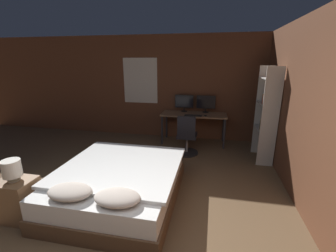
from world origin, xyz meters
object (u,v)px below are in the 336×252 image
Objects in this scene: bed at (119,183)px; computer_mouse at (206,116)px; bedside_lamp at (12,169)px; desk at (194,117)px; bookshelf at (267,112)px; nightstand at (18,200)px; monitor_right at (206,103)px; office_chair at (187,139)px; monitor_left at (184,102)px; keyboard at (193,115)px.

computer_mouse is (1.16, 2.50, 0.52)m from bed.
bedside_lamp is 0.17× the size of desk.
bookshelf reaches higher than computer_mouse.
bookshelf is (3.54, 2.62, 0.78)m from nightstand.
office_chair is at bearing -109.22° from monitor_right.
desk reaches higher than bed.
bedside_lamp is at bearing 0.00° from nightstand.
monitor_right reaches higher than computer_mouse.
monitor_right is at bearing 141.43° from bookshelf.
bed is 1.22× the size of desk.
monitor_right is at bearing 70.78° from office_chair.
monitor_right is at bearing 57.84° from nightstand.
monitor_right is (0.28, 0.23, 0.34)m from desk.
monitor_left and monitor_right have the same top height.
office_chair is (-0.38, -0.57, -0.42)m from computer_mouse.
nightstand is 3.96m from desk.
monitor_left is at bearing 121.81° from keyboard.
bedside_lamp is at bearing -126.46° from office_chair.
desk is at bearing 84.48° from office_chair.
bed reaches higher than nightstand.
monitor_right is at bearing 57.84° from bedside_lamp.
desk is (2.00, 3.40, 0.40)m from nightstand.
office_chair reaches higher than bedside_lamp.
desk is 0.39m from computer_mouse.
bedside_lamp reaches higher than nightstand.
office_chair is (0.79, 1.92, 0.09)m from bed.
keyboard reaches higher than desk.
monitor_right reaches higher than bed.
monitor_left is at bearing 140.91° from desk.
computer_mouse is (2.30, 3.17, 0.50)m from nightstand.
monitor_right is (0.56, 0.00, 0.00)m from monitor_left.
nightstand is 1.18× the size of monitor_right.
monitor_right is 0.25× the size of bookshelf.
bookshelf reaches higher than monitor_left.
bookshelf is (1.24, -0.56, 0.28)m from computer_mouse.
keyboard is at bearing -121.81° from monitor_right.
desk is at bearing 59.52° from bedside_lamp.
bedside_lamp is 0.59× the size of monitor_right.
keyboard is 0.21× the size of bookshelf.
bedside_lamp is 3.94m from desk.
nightstand is at bearing -149.20° from bed.
computer_mouse is at bearing 65.03° from bed.
bedside_lamp is 3.26m from office_chair.
nightstand is 3.23m from office_chair.
bedside_lamp is 0.67× the size of keyboard.
office_chair is at bearing -95.52° from desk.
computer_mouse is at bearing -87.62° from monitor_right.
nightstand is 2.02× the size of bedside_lamp.
bookshelf is (3.54, 2.62, 0.33)m from bedside_lamp.
bookshelf is at bearing 38.89° from bed.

